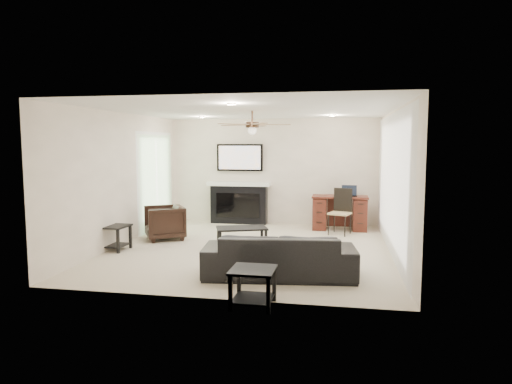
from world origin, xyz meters
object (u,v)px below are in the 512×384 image
armchair (165,223)px  coffee_table (242,238)px  sofa (279,255)px  fireplace_unit (239,184)px  desk (340,213)px

armchair → coffee_table: size_ratio=0.83×
sofa → fireplace_unit: size_ratio=1.14×
coffee_table → desk: desk is taller
armchair → fireplace_unit: size_ratio=0.39×
sofa → coffee_table: (-0.90, 1.60, -0.12)m
fireplace_unit → desk: 2.49m
sofa → armchair: armchair is taller
sofa → coffee_table: sofa is taller
sofa → desk: bearing=-109.2°
sofa → armchair: (-2.60, 2.15, 0.02)m
coffee_table → desk: size_ratio=0.74×
armchair → fireplace_unit: bearing=122.2°
coffee_table → desk: 2.84m
armchair → fireplace_unit: fireplace_unit is taller
sofa → fireplace_unit: (-1.53, 4.24, 0.64)m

